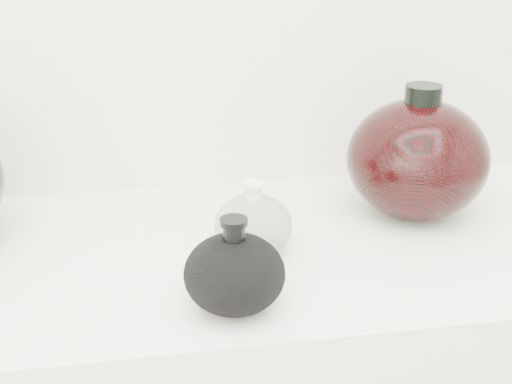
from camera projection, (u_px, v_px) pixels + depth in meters
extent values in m
cube|color=silver|center=(235.00, 256.00, 1.06)|extent=(1.20, 0.50, 0.03)
ellipsoid|color=black|center=(235.00, 274.00, 0.88)|extent=(0.16, 0.16, 0.10)
cylinder|color=black|center=(234.00, 233.00, 0.86)|extent=(0.03, 0.03, 0.03)
cylinder|color=black|center=(234.00, 222.00, 0.85)|extent=(0.04, 0.04, 0.01)
ellipsoid|color=#C1B398|center=(253.00, 225.00, 1.02)|extent=(0.14, 0.14, 0.09)
cylinder|color=beige|center=(253.00, 193.00, 1.00)|extent=(0.03, 0.03, 0.03)
cylinder|color=beige|center=(253.00, 184.00, 1.00)|extent=(0.04, 0.04, 0.01)
ellipsoid|color=black|center=(417.00, 159.00, 1.13)|extent=(0.29, 0.29, 0.19)
cylinder|color=black|center=(423.00, 97.00, 1.09)|extent=(0.07, 0.07, 0.04)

